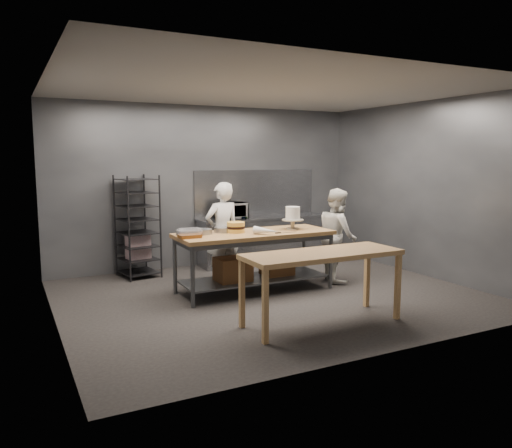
{
  "coord_description": "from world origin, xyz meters",
  "views": [
    {
      "loc": [
        -3.48,
        -6.35,
        2.04
      ],
      "look_at": [
        -0.12,
        0.28,
        1.05
      ],
      "focal_mm": 35.0,
      "sensor_mm": 36.0,
      "label": 1
    }
  ],
  "objects_px": {
    "near_counter": "(322,259)",
    "layer_cake": "(236,227)",
    "work_table": "(254,255)",
    "frosted_cake_stand": "(293,215)",
    "chef_behind": "(222,233)",
    "microwave": "(232,211)",
    "chef_right": "(337,235)",
    "speed_rack": "(138,227)"
  },
  "relations": [
    {
      "from": "microwave",
      "to": "speed_rack",
      "type": "bearing_deg",
      "value": -177.46
    },
    {
      "from": "speed_rack",
      "to": "near_counter",
      "type": "bearing_deg",
      "value": -67.76
    },
    {
      "from": "near_counter",
      "to": "layer_cake",
      "type": "distance_m",
      "value": 1.84
    },
    {
      "from": "speed_rack",
      "to": "layer_cake",
      "type": "relative_size",
      "value": 6.46
    },
    {
      "from": "chef_behind",
      "to": "layer_cake",
      "type": "xyz_separation_m",
      "value": [
        -0.06,
        -0.65,
        0.17
      ]
    },
    {
      "from": "near_counter",
      "to": "frosted_cake_stand",
      "type": "bearing_deg",
      "value": 70.55
    },
    {
      "from": "chef_behind",
      "to": "microwave",
      "type": "relative_size",
      "value": 3.05
    },
    {
      "from": "speed_rack",
      "to": "microwave",
      "type": "height_order",
      "value": "speed_rack"
    },
    {
      "from": "work_table",
      "to": "chef_behind",
      "type": "distance_m",
      "value": 0.81
    },
    {
      "from": "chef_behind",
      "to": "layer_cake",
      "type": "height_order",
      "value": "chef_behind"
    },
    {
      "from": "chef_behind",
      "to": "frosted_cake_stand",
      "type": "bearing_deg",
      "value": 133.92
    },
    {
      "from": "frosted_cake_stand",
      "to": "microwave",
      "type": "bearing_deg",
      "value": 96.84
    },
    {
      "from": "work_table",
      "to": "chef_right",
      "type": "bearing_deg",
      "value": 0.03
    },
    {
      "from": "work_table",
      "to": "layer_cake",
      "type": "height_order",
      "value": "layer_cake"
    },
    {
      "from": "near_counter",
      "to": "frosted_cake_stand",
      "type": "xyz_separation_m",
      "value": [
        0.6,
        1.71,
        0.33
      ]
    },
    {
      "from": "microwave",
      "to": "near_counter",
      "type": "bearing_deg",
      "value": -96.12
    },
    {
      "from": "work_table",
      "to": "chef_behind",
      "type": "bearing_deg",
      "value": 104.93
    },
    {
      "from": "chef_behind",
      "to": "layer_cake",
      "type": "bearing_deg",
      "value": 79.05
    },
    {
      "from": "frosted_cake_stand",
      "to": "near_counter",
      "type": "bearing_deg",
      "value": -109.45
    },
    {
      "from": "microwave",
      "to": "chef_behind",
      "type": "bearing_deg",
      "value": -121.11
    },
    {
      "from": "chef_right",
      "to": "chef_behind",
      "type": "bearing_deg",
      "value": 86.0
    },
    {
      "from": "near_counter",
      "to": "microwave",
      "type": "bearing_deg",
      "value": 83.88
    },
    {
      "from": "work_table",
      "to": "layer_cake",
      "type": "xyz_separation_m",
      "value": [
        -0.25,
        0.09,
        0.43
      ]
    },
    {
      "from": "speed_rack",
      "to": "frosted_cake_stand",
      "type": "bearing_deg",
      "value": -41.14
    },
    {
      "from": "near_counter",
      "to": "microwave",
      "type": "relative_size",
      "value": 3.69
    },
    {
      "from": "work_table",
      "to": "layer_cake",
      "type": "distance_m",
      "value": 0.51
    },
    {
      "from": "work_table",
      "to": "near_counter",
      "type": "distance_m",
      "value": 1.73
    },
    {
      "from": "work_table",
      "to": "frosted_cake_stand",
      "type": "relative_size",
      "value": 6.69
    },
    {
      "from": "work_table",
      "to": "microwave",
      "type": "distance_m",
      "value": 1.96
    },
    {
      "from": "near_counter",
      "to": "work_table",
      "type": "bearing_deg",
      "value": 92.86
    },
    {
      "from": "near_counter",
      "to": "chef_behind",
      "type": "distance_m",
      "value": 2.47
    },
    {
      "from": "chef_behind",
      "to": "work_table",
      "type": "bearing_deg",
      "value": 98.93
    },
    {
      "from": "chef_right",
      "to": "microwave",
      "type": "height_order",
      "value": "chef_right"
    },
    {
      "from": "chef_behind",
      "to": "frosted_cake_stand",
      "type": "height_order",
      "value": "chef_behind"
    },
    {
      "from": "chef_behind",
      "to": "microwave",
      "type": "distance_m",
      "value": 1.31
    },
    {
      "from": "speed_rack",
      "to": "microwave",
      "type": "distance_m",
      "value": 1.82
    },
    {
      "from": "work_table",
      "to": "layer_cake",
      "type": "relative_size",
      "value": 8.86
    },
    {
      "from": "work_table",
      "to": "chef_behind",
      "type": "height_order",
      "value": "chef_behind"
    },
    {
      "from": "chef_right",
      "to": "layer_cake",
      "type": "bearing_deg",
      "value": 106.12
    },
    {
      "from": "near_counter",
      "to": "chef_behind",
      "type": "relative_size",
      "value": 1.21
    },
    {
      "from": "speed_rack",
      "to": "frosted_cake_stand",
      "type": "relative_size",
      "value": 4.88
    },
    {
      "from": "chef_right",
      "to": "frosted_cake_stand",
      "type": "distance_m",
      "value": 0.95
    }
  ]
}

